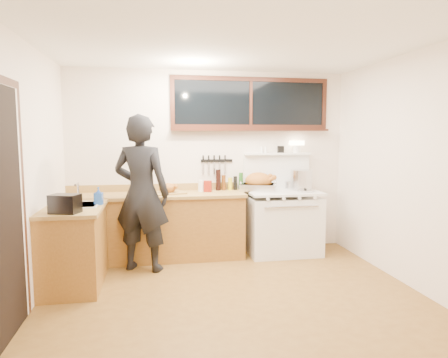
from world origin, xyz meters
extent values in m
cube|color=brown|center=(0.00, 0.00, -0.01)|extent=(4.00, 3.50, 0.02)
cube|color=silver|center=(0.00, 1.77, 1.30)|extent=(4.00, 0.05, 2.60)
cube|color=silver|center=(0.00, -1.77, 1.30)|extent=(4.00, 0.05, 2.60)
cube|color=silver|center=(-2.02, 0.00, 1.30)|extent=(0.05, 3.50, 2.60)
cube|color=silver|center=(2.02, 0.00, 1.30)|extent=(0.05, 3.50, 2.60)
cube|color=white|center=(0.00, 0.00, 2.62)|extent=(4.00, 3.50, 0.05)
cube|color=brown|center=(-0.80, 1.45, 0.43)|extent=(2.40, 0.60, 0.86)
cube|color=olive|center=(-0.80, 1.44, 0.88)|extent=(2.44, 0.64, 0.04)
cube|color=olive|center=(-0.80, 1.74, 0.95)|extent=(2.40, 0.03, 0.10)
sphere|color=#B78C38|center=(-1.80, 1.17, 0.70)|extent=(0.03, 0.03, 0.03)
sphere|color=#B78C38|center=(-1.30, 1.17, 0.70)|extent=(0.03, 0.03, 0.03)
sphere|color=#B78C38|center=(-0.80, 1.17, 0.70)|extent=(0.03, 0.03, 0.03)
sphere|color=#B78C38|center=(-0.30, 1.17, 0.70)|extent=(0.03, 0.03, 0.03)
sphere|color=#B78C38|center=(0.15, 1.17, 0.70)|extent=(0.03, 0.03, 0.03)
cube|color=brown|center=(-1.70, 0.62, 0.43)|extent=(0.60, 1.05, 0.86)
cube|color=olive|center=(-1.69, 0.62, 0.88)|extent=(0.64, 1.09, 0.04)
cube|color=white|center=(-1.68, 0.70, 0.84)|extent=(0.45, 0.40, 0.14)
cube|color=white|center=(-1.68, 0.70, 0.91)|extent=(0.50, 0.45, 0.01)
cylinder|color=silver|center=(-1.68, 0.88, 1.02)|extent=(0.02, 0.02, 0.24)
cylinder|color=silver|center=(-1.68, 0.80, 1.13)|extent=(0.02, 0.18, 0.02)
cube|color=white|center=(1.00, 1.40, 0.41)|extent=(1.00, 0.70, 0.82)
cube|color=white|center=(1.00, 1.40, 0.89)|extent=(1.02, 0.72, 0.03)
cube|color=white|center=(1.00, 1.06, 0.52)|extent=(0.88, 0.02, 0.46)
cylinder|color=silver|center=(1.00, 1.03, 0.74)|extent=(0.75, 0.02, 0.02)
cylinder|color=white|center=(0.67, 1.04, 0.85)|extent=(0.04, 0.03, 0.04)
cylinder|color=white|center=(0.89, 1.04, 0.85)|extent=(0.04, 0.03, 0.04)
cylinder|color=white|center=(1.11, 1.04, 0.85)|extent=(0.04, 0.03, 0.04)
cylinder|color=white|center=(1.33, 1.04, 0.85)|extent=(0.04, 0.03, 0.04)
cube|color=white|center=(1.00, 1.72, 1.15)|extent=(1.00, 0.05, 0.50)
cube|color=white|center=(1.00, 1.69, 1.41)|extent=(1.00, 0.12, 0.03)
cylinder|color=white|center=(1.30, 1.69, 1.48)|extent=(0.11, 0.11, 0.11)
cube|color=#FFE5B2|center=(1.30, 1.69, 1.57)|extent=(0.20, 0.10, 0.07)
cube|color=black|center=(1.05, 1.69, 1.48)|extent=(0.09, 0.05, 0.10)
cylinder|color=white|center=(0.82, 1.69, 1.47)|extent=(0.04, 0.04, 0.09)
cylinder|color=white|center=(0.76, 1.69, 1.47)|extent=(0.04, 0.04, 0.09)
cube|color=black|center=(0.60, 1.73, 2.15)|extent=(2.20, 0.01, 0.62)
cube|color=black|center=(0.60, 1.73, 2.49)|extent=(2.32, 0.04, 0.06)
cube|color=black|center=(0.60, 1.73, 1.81)|extent=(2.32, 0.04, 0.06)
cube|color=black|center=(-0.53, 1.73, 2.15)|extent=(0.06, 0.04, 0.62)
cube|color=black|center=(1.73, 1.73, 2.15)|extent=(0.06, 0.04, 0.62)
cube|color=black|center=(0.60, 1.73, 2.15)|extent=(0.04, 0.04, 0.62)
cube|color=black|center=(0.60, 1.68, 1.76)|extent=(2.32, 0.13, 0.03)
cube|color=black|center=(-1.99, -0.55, 1.05)|extent=(0.01, 0.86, 2.10)
cube|color=black|center=(-1.99, -0.07, 1.05)|extent=(0.01, 0.07, 2.10)
cube|color=black|center=(0.10, 1.74, 1.32)|extent=(0.46, 0.02, 0.04)
cube|color=silver|center=(-0.10, 1.72, 1.21)|extent=(0.02, 0.00, 0.18)
cube|color=black|center=(-0.10, 1.72, 1.35)|extent=(0.02, 0.02, 0.10)
cube|color=silver|center=(-0.02, 1.72, 1.21)|extent=(0.02, 0.00, 0.18)
cube|color=black|center=(-0.02, 1.72, 1.35)|extent=(0.02, 0.02, 0.10)
cube|color=silver|center=(0.06, 1.72, 1.21)|extent=(0.02, 0.00, 0.18)
cube|color=black|center=(0.06, 1.72, 1.35)|extent=(0.02, 0.02, 0.10)
cube|color=silver|center=(0.14, 1.72, 1.21)|extent=(0.03, 0.00, 0.18)
cube|color=black|center=(0.14, 1.72, 1.35)|extent=(0.02, 0.02, 0.10)
cube|color=silver|center=(0.22, 1.72, 1.21)|extent=(0.03, 0.00, 0.18)
cube|color=black|center=(0.22, 1.72, 1.35)|extent=(0.02, 0.02, 0.10)
imported|color=black|center=(-0.96, 1.02, 0.97)|extent=(0.83, 0.70, 1.94)
imported|color=#2453B4|center=(-1.43, 0.71, 1.00)|extent=(0.10, 0.10, 0.20)
cube|color=black|center=(-1.70, 0.25, 1.00)|extent=(0.32, 0.27, 0.19)
cube|color=olive|center=(-0.62, 1.42, 0.91)|extent=(0.52, 0.45, 0.02)
ellipsoid|color=#9E5D1C|center=(-0.62, 1.42, 0.97)|extent=(0.28, 0.24, 0.14)
sphere|color=#9E5D1C|center=(-0.51, 1.48, 1.00)|extent=(0.05, 0.05, 0.05)
sphere|color=#9E5D1C|center=(-0.51, 1.37, 1.00)|extent=(0.05, 0.05, 0.05)
cube|color=silver|center=(0.66, 1.49, 0.95)|extent=(0.59, 0.53, 0.10)
cube|color=#3F3F42|center=(0.66, 1.49, 0.98)|extent=(0.52, 0.45, 0.03)
torus|color=silver|center=(0.41, 1.49, 1.00)|extent=(0.05, 0.10, 0.10)
torus|color=silver|center=(0.92, 1.49, 1.00)|extent=(0.05, 0.10, 0.10)
ellipsoid|color=#9E5D1C|center=(0.66, 1.49, 1.04)|extent=(0.46, 0.41, 0.24)
cylinder|color=#9E5D1C|center=(0.79, 1.40, 1.06)|extent=(0.15, 0.11, 0.11)
sphere|color=#9E5D1C|center=(0.87, 1.40, 1.09)|extent=(0.07, 0.07, 0.07)
cylinder|color=#9E5D1C|center=(0.79, 1.59, 1.06)|extent=(0.15, 0.11, 0.11)
sphere|color=#9E5D1C|center=(0.87, 1.59, 1.09)|extent=(0.07, 0.07, 0.07)
cylinder|color=silver|center=(1.29, 1.46, 1.05)|extent=(0.41, 0.41, 0.29)
cylinder|color=silver|center=(1.18, 1.60, 0.95)|extent=(0.15, 0.15, 0.11)
cylinder|color=black|center=(1.18, 1.72, 1.00)|extent=(0.02, 0.15, 0.02)
cylinder|color=silver|center=(1.29, 1.29, 0.91)|extent=(0.32, 0.32, 0.02)
sphere|color=black|center=(1.29, 1.29, 0.93)|extent=(0.03, 0.03, 0.03)
cube|color=maroon|center=(-0.06, 1.51, 0.98)|extent=(0.12, 0.11, 0.16)
cylinder|color=white|center=(-0.15, 1.54, 0.98)|extent=(0.10, 0.10, 0.16)
cylinder|color=black|center=(0.10, 1.63, 1.05)|extent=(0.07, 0.07, 0.30)
cylinder|color=black|center=(0.18, 1.63, 1.01)|extent=(0.06, 0.06, 0.22)
cylinder|color=black|center=(0.28, 1.63, 0.99)|extent=(0.06, 0.06, 0.18)
cylinder|color=black|center=(0.35, 1.63, 1.00)|extent=(0.05, 0.05, 0.20)
cylinder|color=black|center=(0.44, 1.63, 1.02)|extent=(0.06, 0.06, 0.25)
camera|label=1|loc=(-0.81, -3.97, 1.69)|focal=32.00mm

